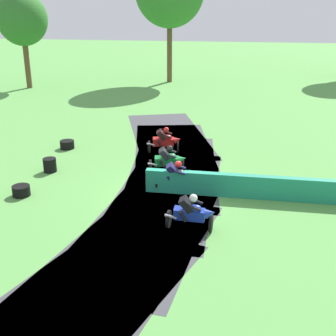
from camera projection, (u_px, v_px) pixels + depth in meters
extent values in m
plane|color=#569947|center=(167.00, 192.00, 17.66)|extent=(120.00, 120.00, 0.00)
cube|color=#3D3D42|center=(63.00, 314.00, 10.90)|extent=(6.60, 9.73, 0.01)
cube|color=#3D3D42|center=(118.00, 261.00, 13.06)|extent=(5.79, 9.64, 0.01)
cube|color=#3D3D42|center=(150.00, 222.00, 15.33)|extent=(4.91, 9.43, 0.01)
cube|color=#3D3D42|center=(167.00, 192.00, 17.66)|extent=(3.98, 9.11, 0.01)
cube|color=#3D3D42|center=(174.00, 168.00, 20.04)|extent=(4.39, 9.26, 0.01)
cube|color=#3D3D42|center=(173.00, 150.00, 22.43)|extent=(5.31, 9.53, 0.01)
cube|color=#3D3D42|center=(168.00, 135.00, 24.81)|extent=(6.16, 9.69, 0.01)
cube|color=#1E8466|center=(320.00, 191.00, 16.61)|extent=(13.03, 0.70, 0.90)
cylinder|color=black|center=(211.00, 223.00, 14.61)|extent=(0.15, 0.72, 0.72)
cylinder|color=black|center=(169.00, 219.00, 14.89)|extent=(0.15, 0.72, 0.72)
cube|color=#1E38B2|center=(189.00, 214.00, 14.59)|extent=(1.03, 0.44, 0.45)
ellipsoid|color=#1E38B2|center=(195.00, 208.00, 14.41)|extent=(0.46, 0.36, 0.30)
cone|color=#1E38B2|center=(210.00, 213.00, 14.39)|extent=(0.42, 0.41, 0.46)
cylinder|color=#B2B2B7|center=(171.00, 216.00, 14.65)|extent=(0.41, 0.12, 0.17)
cube|color=black|center=(187.00, 204.00, 14.39)|extent=(0.52, 0.41, 0.62)
sphere|color=white|center=(193.00, 198.00, 14.19)|extent=(0.26, 0.26, 0.26)
cylinder|color=black|center=(196.00, 201.00, 14.47)|extent=(0.43, 0.11, 0.24)
cylinder|color=black|center=(194.00, 208.00, 14.18)|extent=(0.43, 0.11, 0.24)
cylinder|color=black|center=(185.00, 210.00, 14.76)|extent=(0.28, 0.19, 0.42)
cylinder|color=black|center=(183.00, 217.00, 14.47)|extent=(0.28, 0.19, 0.42)
cylinder|color=black|center=(193.00, 184.00, 17.62)|extent=(0.12, 0.75, 0.75)
cylinder|color=black|center=(157.00, 183.00, 17.75)|extent=(0.12, 0.75, 0.75)
cube|color=black|center=(175.00, 178.00, 17.50)|extent=(1.01, 0.42, 0.46)
ellipsoid|color=black|center=(179.00, 173.00, 17.33)|extent=(0.45, 0.35, 0.31)
cone|color=black|center=(192.00, 176.00, 17.37)|extent=(0.40, 0.42, 0.48)
cylinder|color=#B2B2B7|center=(159.00, 181.00, 17.51)|extent=(0.41, 0.15, 0.18)
cube|color=#1E1E4C|center=(173.00, 170.00, 17.28)|extent=(0.50, 0.45, 0.63)
sphere|color=red|center=(178.00, 164.00, 17.08)|extent=(0.26, 0.26, 0.26)
cylinder|color=#1E1E4C|center=(180.00, 167.00, 17.38)|extent=(0.43, 0.17, 0.24)
cylinder|color=#1E1E4C|center=(180.00, 172.00, 17.09)|extent=(0.43, 0.17, 0.24)
cylinder|color=#1E1E4C|center=(171.00, 174.00, 17.65)|extent=(0.27, 0.23, 0.42)
cylinder|color=#1E1E4C|center=(170.00, 180.00, 17.37)|extent=(0.27, 0.23, 0.42)
cylinder|color=black|center=(183.00, 167.00, 19.42)|extent=(0.18, 0.76, 0.75)
cylinder|color=black|center=(150.00, 167.00, 19.44)|extent=(0.18, 0.76, 0.75)
cube|color=#198438|center=(167.00, 161.00, 19.25)|extent=(1.04, 0.51, 0.46)
ellipsoid|color=#198438|center=(171.00, 156.00, 19.08)|extent=(0.48, 0.39, 0.31)
cone|color=#198438|center=(183.00, 159.00, 19.16)|extent=(0.42, 0.41, 0.48)
cylinder|color=#B2B2B7|center=(152.00, 164.00, 19.21)|extent=(0.42, 0.18, 0.18)
cube|color=#28282D|center=(165.00, 154.00, 19.01)|extent=(0.52, 0.46, 0.63)
sphere|color=black|center=(170.00, 148.00, 18.83)|extent=(0.26, 0.26, 0.26)
cylinder|color=#28282D|center=(171.00, 151.00, 19.13)|extent=(0.43, 0.20, 0.24)
cylinder|color=#28282D|center=(171.00, 156.00, 18.85)|extent=(0.43, 0.20, 0.24)
cylinder|color=#28282D|center=(162.00, 158.00, 19.38)|extent=(0.27, 0.23, 0.42)
cylinder|color=#28282D|center=(162.00, 163.00, 19.10)|extent=(0.27, 0.23, 0.42)
cylinder|color=black|center=(178.00, 147.00, 21.88)|extent=(0.17, 0.73, 0.73)
cylinder|color=black|center=(149.00, 147.00, 21.92)|extent=(0.17, 0.73, 0.73)
cube|color=red|center=(163.00, 142.00, 21.73)|extent=(1.03, 0.47, 0.46)
ellipsoid|color=red|center=(167.00, 137.00, 21.58)|extent=(0.47, 0.38, 0.30)
cone|color=red|center=(178.00, 140.00, 21.64)|extent=(0.42, 0.40, 0.47)
cylinder|color=#B2B2B7|center=(151.00, 144.00, 21.70)|extent=(0.42, 0.17, 0.18)
cube|color=#331919|center=(162.00, 135.00, 21.51)|extent=(0.52, 0.44, 0.62)
sphere|color=red|center=(166.00, 130.00, 21.35)|extent=(0.26, 0.26, 0.26)
cylinder|color=#331919|center=(168.00, 133.00, 21.64)|extent=(0.43, 0.18, 0.24)
cylinder|color=#331919|center=(167.00, 136.00, 21.34)|extent=(0.43, 0.18, 0.24)
cylinder|color=#331919|center=(160.00, 139.00, 21.87)|extent=(0.27, 0.21, 0.42)
cylinder|color=#331919|center=(160.00, 143.00, 21.58)|extent=(0.27, 0.21, 0.42)
cylinder|color=black|center=(22.00, 193.00, 17.30)|extent=(0.67, 0.67, 0.20)
cylinder|color=black|center=(21.00, 188.00, 17.23)|extent=(0.67, 0.67, 0.20)
cylinder|color=black|center=(50.00, 169.00, 19.65)|extent=(0.56, 0.56, 0.20)
cylinder|color=black|center=(50.00, 165.00, 19.58)|extent=(0.56, 0.56, 0.20)
cylinder|color=black|center=(49.00, 161.00, 19.50)|extent=(0.56, 0.56, 0.20)
cylinder|color=black|center=(67.00, 146.00, 22.59)|extent=(0.70, 0.70, 0.20)
cylinder|color=black|center=(67.00, 143.00, 22.52)|extent=(0.70, 0.70, 0.20)
cylinder|color=brown|center=(27.00, 65.00, 36.57)|extent=(0.44, 0.44, 3.73)
ellipsoid|color=#2D6B28|center=(22.00, 19.00, 35.30)|extent=(3.92, 3.92, 4.11)
cylinder|color=brown|center=(170.00, 52.00, 38.89)|extent=(0.44, 0.44, 5.07)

